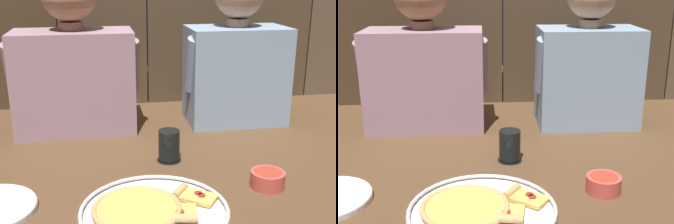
{
  "view_description": "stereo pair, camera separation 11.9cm",
  "coord_description": "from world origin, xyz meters",
  "views": [
    {
      "loc": [
        -0.22,
        -1.02,
        0.55
      ],
      "look_at": [
        -0.03,
        0.1,
        0.18
      ],
      "focal_mm": 46.24,
      "sensor_mm": 36.0,
      "label": 1
    },
    {
      "loc": [
        -0.1,
        -1.03,
        0.55
      ],
      "look_at": [
        -0.03,
        0.1,
        0.18
      ],
      "focal_mm": 46.24,
      "sensor_mm": 36.0,
      "label": 2
    }
  ],
  "objects": [
    {
      "name": "diner_right",
      "position": [
        0.3,
        0.51,
        0.26
      ],
      "size": [
        0.4,
        0.22,
        0.58
      ],
      "color": "#849EB7",
      "rests_on": "ground"
    },
    {
      "name": "diner_left",
      "position": [
        -0.3,
        0.51,
        0.26
      ],
      "size": [
        0.45,
        0.22,
        0.59
      ],
      "color": "gray",
      "rests_on": "ground"
    },
    {
      "name": "pizza_tray",
      "position": [
        -0.11,
        -0.12,
        0.01
      ],
      "size": [
        0.36,
        0.36,
        0.03
      ],
      "color": "silver",
      "rests_on": "ground"
    },
    {
      "name": "dipping_bowl",
      "position": [
        0.22,
        -0.04,
        0.02
      ],
      "size": [
        0.09,
        0.09,
        0.04
      ],
      "color": "#CC4C42",
      "rests_on": "ground"
    },
    {
      "name": "drinking_glass",
      "position": [
        -0.01,
        0.18,
        0.05
      ],
      "size": [
        0.07,
        0.07,
        0.1
      ],
      "color": "black",
      "rests_on": "ground"
    },
    {
      "name": "ground_plane",
      "position": [
        0.0,
        0.0,
        0.0
      ],
      "size": [
        3.2,
        3.2,
        0.0
      ],
      "primitive_type": "plane",
      "color": "brown"
    }
  ]
}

